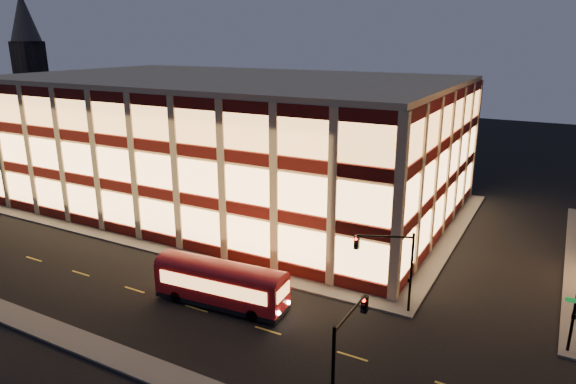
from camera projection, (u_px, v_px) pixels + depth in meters
The scene contains 10 objects.
ground at pixel (150, 253), 46.45m from camera, with size 200.00×200.00×0.00m, color black.
sidewalk_office_south at pixel (134, 242), 48.64m from camera, with size 54.00×2.00×0.15m, color #514F4C.
sidewalk_office_east at pixel (450, 236), 50.12m from camera, with size 2.00×30.00×0.15m, color #514F4C.
sidewalk_near at pixel (18, 317), 35.51m from camera, with size 100.00×2.00×0.15m, color #514F4C.
office_building at pixel (229, 140), 59.91m from camera, with size 50.45×30.45×14.50m.
church_tower at pixel (33, 85), 109.66m from camera, with size 5.00×5.00×18.00m, color #2D2621.
church_spire at pixel (23, 16), 105.63m from camera, with size 6.00×6.00×10.00m, color #4C473F.
traffic_signal_far at pixel (391, 258), 35.24m from camera, with size 3.79×1.87×6.00m.
traffic_signal_near at pixel (345, 346), 25.18m from camera, with size 0.32×4.45×6.00m.
trolley_bus at pixel (221, 281), 36.87m from camera, with size 10.06×3.24×3.35m.
Camera 1 is at (31.56, -31.63, 18.63)m, focal length 32.00 mm.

